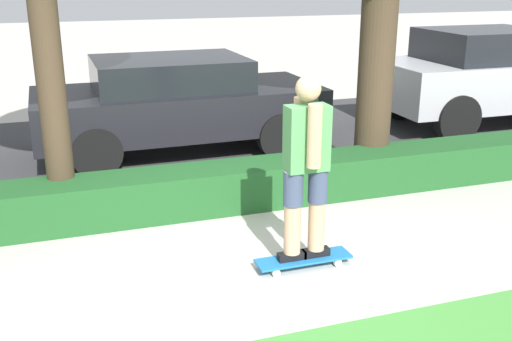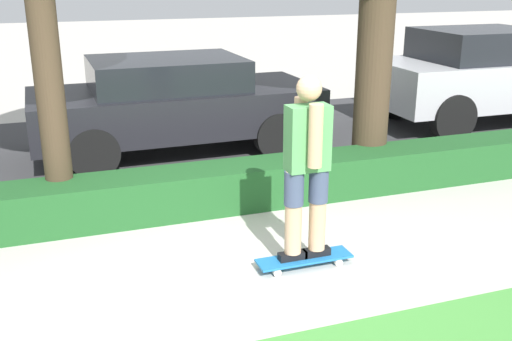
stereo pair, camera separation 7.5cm
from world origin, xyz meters
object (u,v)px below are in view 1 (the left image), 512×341
at_px(skater_person, 306,165).
at_px(parked_car_middle, 177,102).
at_px(parked_car_rear, 486,75).
at_px(skateboard, 304,259).

relative_size(skater_person, parked_car_middle, 0.40).
xyz_separation_m(parked_car_middle, parked_car_rear, (5.40, -0.08, 0.12)).
distance_m(skateboard, parked_car_middle, 4.13).
distance_m(skateboard, skater_person, 0.91).
height_order(parked_car_middle, parked_car_rear, parked_car_rear).
xyz_separation_m(skateboard, parked_car_middle, (-0.32, 4.06, 0.67)).
relative_size(skater_person, parked_car_rear, 0.43).
bearing_deg(skater_person, parked_car_middle, 94.47).
bearing_deg(parked_car_rear, skater_person, -141.08).
height_order(skater_person, parked_car_rear, skater_person).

